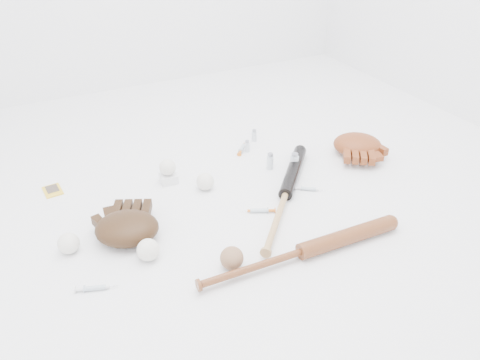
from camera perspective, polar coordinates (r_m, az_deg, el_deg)
name	(u,v)px	position (r m, az deg, el deg)	size (l,w,h in m)	color
bat_dark	(286,194)	(1.98, 5.57, -1.71)	(0.82, 0.06, 0.06)	black
bat_wood	(302,251)	(1.69, 7.56, -8.64)	(0.84, 0.06, 0.06)	brown
glove_dark	(127,228)	(1.80, -13.62, -5.70)	(0.28, 0.28, 0.10)	#321D0D
glove_tan	(357,145)	(2.38, 14.13, 4.22)	(0.28, 0.28, 0.10)	brown
trading_card	(53,191)	(2.20, -21.87, -1.21)	(0.07, 0.10, 0.01)	gold
pedestal	(169,178)	(2.12, -8.71, 0.23)	(0.07, 0.07, 0.04)	white
baseball_on_pedestal	(167,167)	(2.09, -8.83, 1.55)	(0.07, 0.07, 0.07)	white
baseball_left	(69,243)	(1.81, -20.17, -7.26)	(0.08, 0.08, 0.08)	white
baseball_upper	(205,182)	(2.04, -4.27, -0.19)	(0.08, 0.08, 0.08)	white
baseball_mid	(148,250)	(1.70, -11.13, -8.36)	(0.08, 0.08, 0.08)	white
baseball_aged	(232,258)	(1.64, -1.01, -9.49)	(0.08, 0.08, 0.08)	#8B6142
syringe_0	(95,288)	(1.65, -17.26, -12.46)	(0.15, 0.03, 0.02)	#ADBCC6
syringe_1	(259,211)	(1.91, 2.35, -3.75)	(0.16, 0.03, 0.02)	#ADBCC6
syringe_2	(242,148)	(2.36, 0.26, 3.91)	(0.16, 0.03, 0.02)	#ADBCC6
syringe_3	(309,189)	(2.06, 8.36, -1.07)	(0.14, 0.02, 0.02)	#ADBCC6
vial_0	(254,135)	(2.43, 1.73, 5.46)	(0.03, 0.03, 0.07)	silver
vial_1	(247,146)	(2.33, 0.89, 4.16)	(0.02, 0.02, 0.06)	silver
vial_2	(270,161)	(2.19, 3.68, 2.31)	(0.03, 0.03, 0.08)	silver
vial_3	(294,162)	(2.18, 6.63, 2.17)	(0.04, 0.04, 0.09)	silver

